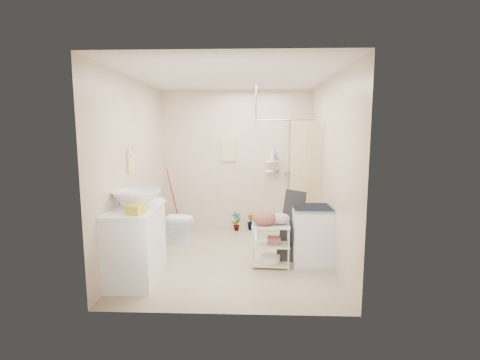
% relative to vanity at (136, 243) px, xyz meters
% --- Properties ---
extents(floor, '(3.20, 3.20, 0.00)m').
position_rel_vanity_xyz_m(floor, '(1.16, 0.76, -0.46)').
color(floor, tan).
rests_on(floor, ground).
extents(ceiling, '(2.80, 3.20, 0.04)m').
position_rel_vanity_xyz_m(ceiling, '(1.16, 0.76, 2.14)').
color(ceiling, silver).
rests_on(ceiling, ground).
extents(wall_back, '(2.80, 0.04, 2.60)m').
position_rel_vanity_xyz_m(wall_back, '(1.16, 2.36, 0.84)').
color(wall_back, beige).
rests_on(wall_back, ground).
extents(wall_front, '(2.80, 0.04, 2.60)m').
position_rel_vanity_xyz_m(wall_front, '(1.16, -0.84, 0.84)').
color(wall_front, beige).
rests_on(wall_front, ground).
extents(wall_left, '(0.04, 3.20, 2.60)m').
position_rel_vanity_xyz_m(wall_left, '(-0.24, 0.76, 0.84)').
color(wall_left, beige).
rests_on(wall_left, ground).
extents(wall_right, '(0.04, 3.20, 2.60)m').
position_rel_vanity_xyz_m(wall_right, '(2.56, 0.76, 0.84)').
color(wall_right, beige).
rests_on(wall_right, ground).
extents(vanity, '(0.63, 1.07, 0.92)m').
position_rel_vanity_xyz_m(vanity, '(0.00, 0.00, 0.00)').
color(vanity, silver).
rests_on(vanity, ground).
extents(sink, '(0.71, 0.71, 0.21)m').
position_rel_vanity_xyz_m(sink, '(0.02, 0.04, 0.56)').
color(sink, silver).
rests_on(sink, vanity).
extents(counter_basket, '(0.24, 0.22, 0.11)m').
position_rel_vanity_xyz_m(counter_basket, '(0.13, -0.33, 0.51)').
color(counter_basket, gold).
rests_on(counter_basket, vanity).
extents(floor_basket, '(0.28, 0.23, 0.14)m').
position_rel_vanity_xyz_m(floor_basket, '(0.14, -0.30, -0.39)').
color(floor_basket, yellow).
rests_on(floor_basket, ground).
extents(toilet, '(0.73, 0.43, 0.73)m').
position_rel_vanity_xyz_m(toilet, '(0.12, 1.50, -0.09)').
color(toilet, white).
rests_on(toilet, ground).
extents(mop, '(0.12, 0.12, 1.16)m').
position_rel_vanity_xyz_m(mop, '(-0.06, 2.25, 0.12)').
color(mop, '#A31F28').
rests_on(mop, ground).
extents(potted_plant_a, '(0.23, 0.22, 0.36)m').
position_rel_vanity_xyz_m(potted_plant_a, '(1.16, 2.15, -0.28)').
color(potted_plant_a, brown).
rests_on(potted_plant_a, ground).
extents(potted_plant_b, '(0.22, 0.22, 0.32)m').
position_rel_vanity_xyz_m(potted_plant_b, '(1.45, 2.20, -0.30)').
color(potted_plant_b, brown).
rests_on(potted_plant_b, ground).
extents(hanging_towel, '(0.28, 0.03, 0.42)m').
position_rel_vanity_xyz_m(hanging_towel, '(1.01, 2.34, 1.04)').
color(hanging_towel, beige).
rests_on(hanging_towel, wall_back).
extents(towel_ring, '(0.04, 0.22, 0.34)m').
position_rel_vanity_xyz_m(towel_ring, '(-0.22, 0.56, 1.01)').
color(towel_ring, '#F5DE8A').
rests_on(towel_ring, wall_left).
extents(tp_holder, '(0.08, 0.12, 0.14)m').
position_rel_vanity_xyz_m(tp_holder, '(-0.20, 0.81, 0.26)').
color(tp_holder, white).
rests_on(tp_holder, wall_left).
extents(shower, '(1.10, 1.10, 2.10)m').
position_rel_vanity_xyz_m(shower, '(2.01, 1.81, 0.59)').
color(shower, white).
rests_on(shower, ground).
extents(shampoo_bottle_a, '(0.12, 0.12, 0.24)m').
position_rel_vanity_xyz_m(shampoo_bottle_a, '(1.82, 2.28, 0.98)').
color(shampoo_bottle_a, silver).
rests_on(shampoo_bottle_a, shower).
extents(shampoo_bottle_b, '(0.09, 0.09, 0.15)m').
position_rel_vanity_xyz_m(shampoo_bottle_b, '(1.86, 2.29, 0.94)').
color(shampoo_bottle_b, '#365A9B').
rests_on(shampoo_bottle_b, shower).
extents(washing_machine, '(0.55, 0.57, 0.80)m').
position_rel_vanity_xyz_m(washing_machine, '(2.30, 0.64, -0.06)').
color(washing_machine, silver).
rests_on(washing_machine, ground).
extents(laundry_rack, '(0.53, 0.33, 0.71)m').
position_rel_vanity_xyz_m(laundry_rack, '(1.71, 0.45, -0.10)').
color(laundry_rack, beige).
rests_on(laundry_rack, ground).
extents(ironing_board, '(0.30, 0.11, 1.05)m').
position_rel_vanity_xyz_m(ironing_board, '(2.01, 0.64, 0.07)').
color(ironing_board, black).
rests_on(ironing_board, ground).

